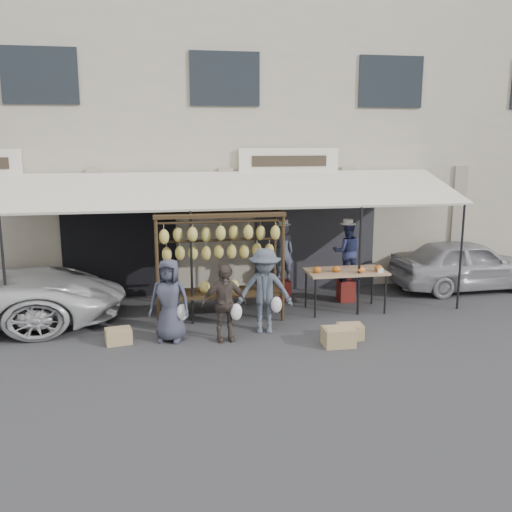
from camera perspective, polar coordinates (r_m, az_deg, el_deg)
The scene contains 16 objects.
ground_plane at distance 10.71m, azimuth -0.48°, elevation -8.41°, with size 90.00×90.00×0.00m, color #2D2D30.
shophouse at distance 16.49m, azimuth -4.44°, elevation 11.57°, with size 24.00×6.15×7.30m.
awning at distance 12.35m, azimuth -2.28°, elevation 6.55°, with size 10.00×2.35×2.92m.
banana_rack at distance 11.55m, azimuth -3.72°, elevation 1.12°, with size 2.60×0.90×2.24m.
produce_table at distance 12.36m, azimuth 8.98°, elevation -1.62°, with size 1.70×0.90×1.04m.
vendor_left at distance 12.95m, azimuth 2.71°, elevation 0.40°, with size 0.49×0.32×1.33m, color #45495B.
vendor_right at distance 13.07m, azimuth 9.10°, elevation 0.44°, with size 0.65×0.50×1.33m, color navy.
customer_left at distance 10.57m, azimuth -8.64°, elevation -4.40°, with size 0.76×0.49×1.55m, color #373947.
customer_mid at distance 10.50m, azimuth -3.23°, elevation -4.73°, with size 0.84×0.35×1.43m, color #443933.
customer_right at distance 10.90m, azimuth 0.87°, elevation -3.50°, with size 1.06×0.61×1.65m, color #434B58.
stool_left at distance 13.16m, azimuth 2.67°, elevation -3.47°, with size 0.34×0.34×0.48m, color maroon.
stool_right at distance 13.28m, azimuth 8.98°, elevation -3.42°, with size 0.35×0.35×0.49m, color maroon.
crate_near_a at distance 10.49m, azimuth 8.25°, elevation -8.01°, with size 0.55×0.42×0.33m, color tan.
crate_near_b at distance 10.89m, azimuth 9.38°, elevation -7.46°, with size 0.46×0.35×0.28m, color tan.
crate_far at distance 10.80m, azimuth -13.58°, elevation -7.79°, with size 0.46×0.35×0.28m, color tan.
sedan at distance 14.96m, azimuth 20.35°, elevation -0.78°, with size 1.50×3.72×1.27m, color #A09FA4.
Camera 1 is at (-1.71, -9.90, 3.69)m, focal length 40.00 mm.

